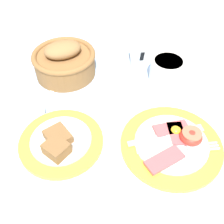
# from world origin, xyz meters

# --- Properties ---
(ground_plane) EXTENTS (3.00, 3.00, 0.00)m
(ground_plane) POSITION_xyz_m (0.00, 0.00, 0.00)
(ground_plane) COLOR #93B2DB
(breakfast_plate) EXTENTS (0.23, 0.23, 0.04)m
(breakfast_plate) POSITION_xyz_m (0.11, -0.01, 0.01)
(breakfast_plate) COLOR yellow
(breakfast_plate) RESTS_ON ground_plane
(bread_plate) EXTENTS (0.20, 0.20, 0.05)m
(bread_plate) POSITION_xyz_m (-0.14, 0.02, 0.01)
(bread_plate) COLOR yellow
(bread_plate) RESTS_ON ground_plane
(sugar_cup) EXTENTS (0.10, 0.10, 0.07)m
(sugar_cup) POSITION_xyz_m (0.15, 0.23, 0.04)
(sugar_cup) COLOR white
(sugar_cup) RESTS_ON ground_plane
(bread_basket) EXTENTS (0.18, 0.18, 0.11)m
(bread_basket) POSITION_xyz_m (-0.14, 0.29, 0.04)
(bread_basket) COLOR brown
(bread_basket) RESTS_ON ground_plane
(number_card) EXTENTS (0.06, 0.05, 0.07)m
(number_card) POSITION_xyz_m (0.09, 0.30, 0.04)
(number_card) COLOR white
(number_card) RESTS_ON ground_plane
(teaspoon_by_saucer) EXTENTS (0.07, 0.19, 0.01)m
(teaspoon_by_saucer) POSITION_xyz_m (-0.20, 0.14, 0.01)
(teaspoon_by_saucer) COLOR silver
(teaspoon_by_saucer) RESTS_ON ground_plane
(fork_on_cloth) EXTENTS (0.17, 0.09, 0.01)m
(fork_on_cloth) POSITION_xyz_m (-0.01, -0.13, 0.00)
(fork_on_cloth) COLOR silver
(fork_on_cloth) RESTS_ON ground_plane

